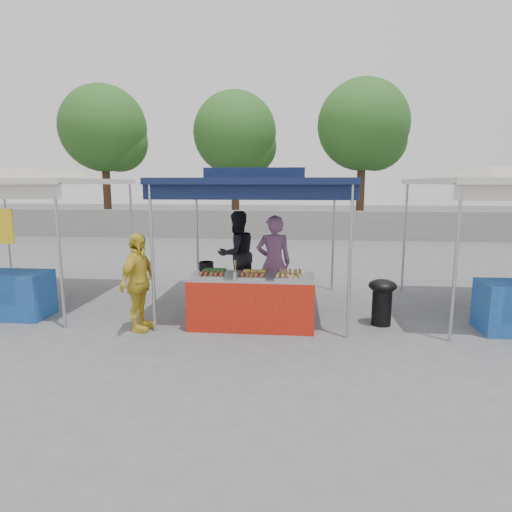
# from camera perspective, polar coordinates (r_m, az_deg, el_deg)

# --- Properties ---
(ground_plane) EXTENTS (80.00, 80.00, 0.00)m
(ground_plane) POSITION_cam_1_polar(r_m,az_deg,el_deg) (7.22, -0.46, -9.05)
(ground_plane) COLOR #555557
(back_wall) EXTENTS (40.00, 0.25, 1.20)m
(back_wall) POSITION_cam_1_polar(r_m,az_deg,el_deg) (17.90, 3.19, 4.15)
(back_wall) COLOR slate
(back_wall) RESTS_ON ground_plane
(main_canopy) EXTENTS (3.20, 3.20, 2.57)m
(main_canopy) POSITION_cam_1_polar(r_m,az_deg,el_deg) (7.80, 0.26, 10.06)
(main_canopy) COLOR #B1B1B8
(main_canopy) RESTS_ON ground_plane
(neighbor_stall_left) EXTENTS (3.20, 3.20, 2.57)m
(neighbor_stall_left) POSITION_cam_1_polar(r_m,az_deg,el_deg) (9.06, -29.72, 3.86)
(neighbor_stall_left) COLOR #B1B1B8
(neighbor_stall_left) RESTS_ON ground_plane
(tree_0) EXTENTS (3.95, 3.95, 6.79)m
(tree_0) POSITION_cam_1_polar(r_m,az_deg,el_deg) (21.72, -19.24, 15.31)
(tree_0) COLOR #3D2617
(tree_0) RESTS_ON ground_plane
(tree_1) EXTENTS (3.76, 3.75, 6.44)m
(tree_1) POSITION_cam_1_polar(r_m,az_deg,el_deg) (20.18, -2.39, 15.60)
(tree_1) COLOR #3D2617
(tree_1) RESTS_ON ground_plane
(tree_2) EXTENTS (3.97, 3.97, 6.83)m
(tree_2) POSITION_cam_1_polar(r_m,az_deg,el_deg) (20.15, 14.48, 16.09)
(tree_2) COLOR #3D2617
(tree_2) RESTS_ON ground_plane
(vendor_table) EXTENTS (2.00, 0.80, 0.85)m
(vendor_table) POSITION_cam_1_polar(r_m,az_deg,el_deg) (7.00, -0.55, -6.01)
(vendor_table) COLOR #B71F10
(vendor_table) RESTS_ON ground_plane
(food_tray_fl) EXTENTS (0.42, 0.30, 0.07)m
(food_tray_fl) POSITION_cam_1_polar(r_m,az_deg,el_deg) (6.76, -5.91, -2.63)
(food_tray_fl) COLOR #BCBDC1
(food_tray_fl) RESTS_ON vendor_table
(food_tray_fm) EXTENTS (0.42, 0.30, 0.07)m
(food_tray_fm) POSITION_cam_1_polar(r_m,az_deg,el_deg) (6.65, -0.50, -2.77)
(food_tray_fm) COLOR #BCBDC1
(food_tray_fm) RESTS_ON vendor_table
(food_tray_fr) EXTENTS (0.42, 0.30, 0.07)m
(food_tray_fr) POSITION_cam_1_polar(r_m,az_deg,el_deg) (6.62, 4.33, -2.85)
(food_tray_fr) COLOR #BCBDC1
(food_tray_fr) RESTS_ON vendor_table
(food_tray_bl) EXTENTS (0.42, 0.30, 0.07)m
(food_tray_bl) POSITION_cam_1_polar(r_m,az_deg,el_deg) (7.06, -5.60, -2.09)
(food_tray_bl) COLOR #BCBDC1
(food_tray_bl) RESTS_ON vendor_table
(food_tray_bm) EXTENTS (0.42, 0.30, 0.07)m
(food_tray_bm) POSITION_cam_1_polar(r_m,az_deg,el_deg) (6.97, -0.20, -2.18)
(food_tray_bm) COLOR #BCBDC1
(food_tray_bm) RESTS_ON vendor_table
(food_tray_br) EXTENTS (0.42, 0.30, 0.07)m
(food_tray_br) POSITION_cam_1_polar(r_m,az_deg,el_deg) (6.93, 4.61, -2.29)
(food_tray_br) COLOR #BCBDC1
(food_tray_br) RESTS_ON vendor_table
(cooking_pot) EXTENTS (0.25, 0.25, 0.14)m
(cooking_pot) POSITION_cam_1_polar(r_m,az_deg,el_deg) (7.35, -6.64, -1.33)
(cooking_pot) COLOR black
(cooking_pot) RESTS_ON vendor_table
(skewer_cup) EXTENTS (0.08, 0.08, 0.10)m
(skewer_cup) POSITION_cam_1_polar(r_m,az_deg,el_deg) (6.66, -2.82, -2.61)
(skewer_cup) COLOR #B1B1B8
(skewer_cup) RESTS_ON vendor_table
(wok_burner) EXTENTS (0.46, 0.46, 0.77)m
(wok_burner) POSITION_cam_1_polar(r_m,az_deg,el_deg) (7.36, 16.46, -5.38)
(wok_burner) COLOR black
(wok_burner) RESTS_ON ground_plane
(crate_left) EXTENTS (0.55, 0.39, 0.33)m
(crate_left) POSITION_cam_1_polar(r_m,az_deg,el_deg) (7.88, -2.68, -6.19)
(crate_left) COLOR #123299
(crate_left) RESTS_ON ground_plane
(crate_right) EXTENTS (0.44, 0.31, 0.27)m
(crate_right) POSITION_cam_1_polar(r_m,az_deg,el_deg) (7.66, 2.40, -6.91)
(crate_right) COLOR #123299
(crate_right) RESTS_ON ground_plane
(crate_stacked) EXTENTS (0.43, 0.30, 0.26)m
(crate_stacked) POSITION_cam_1_polar(r_m,az_deg,el_deg) (7.59, 2.42, -5.02)
(crate_stacked) COLOR #123299
(crate_stacked) RESTS_ON crate_right
(vendor_woman) EXTENTS (0.69, 0.51, 1.75)m
(vendor_woman) POSITION_cam_1_polar(r_m,az_deg,el_deg) (7.85, 2.38, -0.92)
(vendor_woman) COLOR #815277
(vendor_woman) RESTS_ON ground_plane
(helper_man) EXTENTS (1.09, 1.06, 1.76)m
(helper_man) POSITION_cam_1_polar(r_m,az_deg,el_deg) (8.81, -2.56, 0.29)
(helper_man) COLOR black
(helper_man) RESTS_ON ground_plane
(customer_person) EXTENTS (0.53, 0.97, 1.56)m
(customer_person) POSITION_cam_1_polar(r_m,az_deg,el_deg) (6.97, -15.43, -3.42)
(customer_person) COLOR gold
(customer_person) RESTS_ON ground_plane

